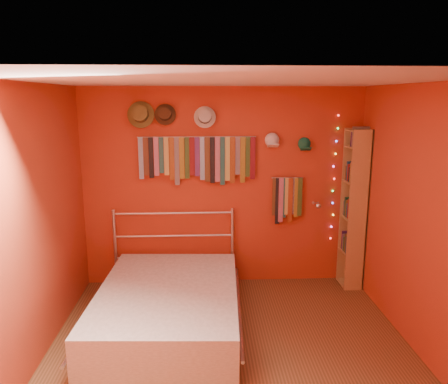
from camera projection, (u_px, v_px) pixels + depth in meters
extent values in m
plane|color=brown|center=(232.00, 357.00, 4.06)|extent=(3.50, 3.50, 0.00)
cube|color=#9F3019|center=(223.00, 188.00, 5.51)|extent=(3.50, 0.02, 2.50)
cube|color=#9F3019|center=(428.00, 226.00, 3.88)|extent=(0.02, 3.50, 2.50)
cube|color=#9F3019|center=(27.00, 231.00, 3.71)|extent=(0.02, 3.50, 2.50)
cube|color=white|center=(233.00, 81.00, 3.53)|extent=(3.50, 3.50, 0.02)
cylinder|color=silver|center=(197.00, 137.00, 5.30)|extent=(1.45, 0.01, 0.01)
cube|color=#719CC9|center=(141.00, 158.00, 5.32)|extent=(0.06, 0.01, 0.51)
cube|color=#4D2519|center=(146.00, 157.00, 5.31)|extent=(0.06, 0.01, 0.47)
cube|color=black|center=(151.00, 158.00, 5.31)|extent=(0.06, 0.01, 0.50)
cube|color=#C0608E|center=(156.00, 157.00, 5.32)|extent=(0.06, 0.01, 0.47)
cube|color=#174F51|center=(161.00, 155.00, 5.31)|extent=(0.06, 0.01, 0.44)
cube|color=#B5A248|center=(166.00, 156.00, 5.31)|extent=(0.06, 0.01, 0.47)
cube|color=brown|center=(172.00, 159.00, 5.34)|extent=(0.06, 0.01, 0.53)
cube|color=navy|center=(177.00, 161.00, 5.34)|extent=(0.06, 0.01, 0.59)
cube|color=olive|center=(182.00, 158.00, 5.33)|extent=(0.06, 0.01, 0.51)
cube|color=#25461C|center=(187.00, 158.00, 5.34)|extent=(0.06, 0.01, 0.51)
cube|color=maroon|center=(192.00, 156.00, 5.34)|extent=(0.06, 0.01, 0.47)
cube|color=#3B1964|center=(197.00, 157.00, 5.33)|extent=(0.06, 0.01, 0.48)
cube|color=#7DB4DF|center=(202.00, 159.00, 5.35)|extent=(0.06, 0.01, 0.53)
cube|color=#50371A|center=(207.00, 160.00, 5.35)|extent=(0.06, 0.01, 0.55)
cube|color=black|center=(212.00, 160.00, 5.35)|extent=(0.06, 0.01, 0.57)
cube|color=#B35972|center=(217.00, 160.00, 5.37)|extent=(0.06, 0.01, 0.55)
cube|color=#175051|center=(223.00, 161.00, 5.37)|extent=(0.06, 0.01, 0.60)
cube|color=#C3C54E|center=(228.00, 159.00, 5.36)|extent=(0.06, 0.01, 0.54)
cube|color=maroon|center=(233.00, 160.00, 5.38)|extent=(0.06, 0.01, 0.57)
cube|color=#1A1355|center=(238.00, 156.00, 5.36)|extent=(0.06, 0.01, 0.46)
cube|color=olive|center=(243.00, 160.00, 5.37)|extent=(0.06, 0.01, 0.57)
cube|color=#2D4C1E|center=(248.00, 157.00, 5.38)|extent=(0.06, 0.01, 0.50)
cube|color=maroon|center=(253.00, 158.00, 5.38)|extent=(0.06, 0.01, 0.53)
cylinder|color=silver|center=(288.00, 178.00, 5.47)|extent=(0.40, 0.01, 0.01)
cube|color=#4D3719|center=(275.00, 197.00, 5.50)|extent=(0.06, 0.01, 0.48)
cube|color=black|center=(278.00, 201.00, 5.51)|extent=(0.06, 0.01, 0.59)
cube|color=#A55278|center=(281.00, 200.00, 5.50)|extent=(0.06, 0.01, 0.57)
cube|color=#1B615D|center=(284.00, 198.00, 5.51)|extent=(0.06, 0.01, 0.51)
cube|color=tan|center=(287.00, 196.00, 5.50)|extent=(0.06, 0.01, 0.47)
cube|color=maroon|center=(290.00, 200.00, 5.51)|extent=(0.06, 0.01, 0.57)
cube|color=navy|center=(293.00, 196.00, 5.51)|extent=(0.06, 0.01, 0.47)
cube|color=olive|center=(297.00, 198.00, 5.51)|extent=(0.06, 0.01, 0.51)
cube|color=#2F5020|center=(300.00, 197.00, 5.51)|extent=(0.06, 0.01, 0.49)
cylinder|color=brown|center=(141.00, 115.00, 5.21)|extent=(0.32, 0.08, 0.32)
cylinder|color=brown|center=(140.00, 114.00, 5.15)|extent=(0.19, 0.16, 0.21)
cylinder|color=#332314|center=(140.00, 114.00, 5.18)|extent=(0.19, 0.06, 0.20)
cylinder|color=#412A17|center=(165.00, 115.00, 5.22)|extent=(0.26, 0.06, 0.25)
cylinder|color=#412A17|center=(165.00, 114.00, 5.17)|extent=(0.15, 0.13, 0.17)
cylinder|color=black|center=(165.00, 114.00, 5.20)|extent=(0.16, 0.05, 0.16)
cylinder|color=beige|center=(205.00, 117.00, 5.25)|extent=(0.26, 0.07, 0.26)
cylinder|color=beige|center=(205.00, 116.00, 5.20)|extent=(0.15, 0.13, 0.17)
cylinder|color=black|center=(205.00, 117.00, 5.23)|extent=(0.16, 0.05, 0.16)
ellipsoid|color=white|center=(272.00, 140.00, 5.36)|extent=(0.18, 0.14, 0.18)
cube|color=white|center=(273.00, 146.00, 5.26)|extent=(0.13, 0.10, 0.05)
ellipsoid|color=#17674B|center=(304.00, 144.00, 5.39)|extent=(0.17, 0.13, 0.17)
cube|color=#17674B|center=(306.00, 149.00, 5.30)|extent=(0.12, 0.09, 0.05)
sphere|color=#FF3333|center=(338.00, 115.00, 5.34)|extent=(0.02, 0.02, 0.02)
sphere|color=#33FF4C|center=(338.00, 128.00, 5.38)|extent=(0.02, 0.02, 0.02)
sphere|color=#4C66FF|center=(336.00, 141.00, 5.41)|extent=(0.02, 0.02, 0.02)
sphere|color=yellow|center=(336.00, 154.00, 5.44)|extent=(0.02, 0.02, 0.02)
sphere|color=#FF4CCC|center=(333.00, 166.00, 5.48)|extent=(0.02, 0.02, 0.02)
sphere|color=#FF3333|center=(334.00, 179.00, 5.51)|extent=(0.02, 0.02, 0.02)
sphere|color=#33FF4C|center=(333.00, 191.00, 5.54)|extent=(0.02, 0.02, 0.02)
sphere|color=#4C66FF|center=(333.00, 203.00, 5.58)|extent=(0.02, 0.02, 0.02)
sphere|color=yellow|center=(333.00, 215.00, 5.61)|extent=(0.02, 0.02, 0.02)
sphere|color=#FF4CCC|center=(331.00, 227.00, 5.64)|extent=(0.02, 0.02, 0.02)
sphere|color=#FF3333|center=(330.00, 238.00, 5.68)|extent=(0.02, 0.02, 0.02)
cylinder|color=silver|center=(313.00, 203.00, 5.58)|extent=(0.04, 0.03, 0.04)
cylinder|color=silver|center=(316.00, 203.00, 5.46)|extent=(0.01, 0.25, 0.08)
sphere|color=white|center=(318.00, 206.00, 5.34)|extent=(0.07, 0.07, 0.07)
cube|color=#AA7C4D|center=(358.00, 213.00, 5.27)|extent=(0.24, 0.02, 2.00)
cube|color=#AA7C4D|center=(349.00, 207.00, 5.58)|extent=(0.24, 0.02, 2.00)
cube|color=#AA7C4D|center=(363.00, 210.00, 5.43)|extent=(0.02, 0.34, 2.00)
cube|color=#AA7C4D|center=(349.00, 283.00, 5.63)|extent=(0.24, 0.32, 0.02)
cube|color=#AA7C4D|center=(351.00, 252.00, 5.54)|extent=(0.24, 0.32, 0.02)
cube|color=#AA7C4D|center=(353.00, 217.00, 5.44)|extent=(0.24, 0.32, 0.02)
cube|color=#AA7C4D|center=(356.00, 182.00, 5.35)|extent=(0.24, 0.32, 0.02)
cube|color=#AA7C4D|center=(358.00, 147.00, 5.26)|extent=(0.24, 0.32, 0.02)
cube|color=#AA7C4D|center=(359.00, 130.00, 5.21)|extent=(0.24, 0.32, 0.02)
cylinder|color=silver|center=(115.00, 248.00, 5.50)|extent=(0.04, 0.04, 1.01)
cylinder|color=silver|center=(232.00, 246.00, 5.57)|extent=(0.04, 0.04, 1.01)
cylinder|color=silver|center=(174.00, 257.00, 5.57)|extent=(1.48, 0.03, 0.03)
cylinder|color=silver|center=(174.00, 236.00, 5.50)|extent=(1.48, 0.03, 0.03)
cylinder|color=silver|center=(173.00, 213.00, 5.44)|extent=(1.48, 0.03, 0.03)
cube|color=#B3B0A1|center=(168.00, 306.00, 4.57)|extent=(1.52, 2.08, 0.40)
cylinder|color=silver|center=(97.00, 309.00, 4.53)|extent=(0.13, 2.01, 0.03)
cylinder|color=silver|center=(239.00, 306.00, 4.60)|extent=(0.13, 2.01, 0.03)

